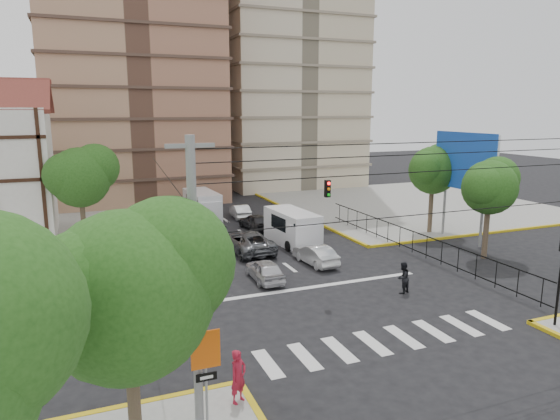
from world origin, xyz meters
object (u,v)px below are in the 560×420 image
van_left_lane (203,206)px  car_silver_front_left (265,270)px  traffic_light_nw (156,221)px  pedestrian_crosswalk (403,278)px  van_right_lane (294,229)px  car_white_front_right (315,255)px  pedestrian_sw_corner (238,376)px  district_sign (206,359)px

van_left_lane → car_silver_front_left: size_ratio=1.51×
traffic_light_nw → pedestrian_crosswalk: traffic_light_nw is taller
traffic_light_nw → van_right_lane: 10.57m
traffic_light_nw → car_white_front_right: traffic_light_nw is taller
van_left_lane → pedestrian_sw_corner: 29.99m
traffic_light_nw → car_silver_front_left: bearing=-39.5°
van_right_lane → pedestrian_sw_corner: van_right_lane is taller
traffic_light_nw → van_left_lane: size_ratio=0.77×
van_right_lane → van_left_lane: size_ratio=1.00×
district_sign → car_white_front_right: district_sign is taller
car_silver_front_left → pedestrian_crosswalk: (6.27, -4.73, 0.23)m
district_sign → van_left_lane: 31.22m
pedestrian_crosswalk → pedestrian_sw_corner: bearing=7.8°
car_silver_front_left → pedestrian_sw_corner: bearing=67.1°
traffic_light_nw → van_right_lane: traffic_light_nw is taller
van_left_lane → car_white_front_right: 16.56m
car_white_front_right → traffic_light_nw: bearing=-21.2°
district_sign → van_left_lane: bearing=77.0°
van_right_lane → van_left_lane: bearing=106.3°
pedestrian_crosswalk → traffic_light_nw: bearing=-61.2°
traffic_light_nw → pedestrian_sw_corner: 16.21m
traffic_light_nw → pedestrian_crosswalk: size_ratio=2.50×
pedestrian_crosswalk → van_left_lane: bearing=-98.7°
van_right_lane → pedestrian_sw_corner: size_ratio=3.08×
van_right_lane → district_sign: bearing=-124.3°
van_left_lane → pedestrian_sw_corner: (-5.71, -29.44, -0.16)m
pedestrian_crosswalk → van_right_lane: bearing=-105.1°
district_sign → pedestrian_crosswalk: 15.03m
traffic_light_nw → car_white_front_right: bearing=-16.2°
car_white_front_right → pedestrian_sw_corner: bearing=50.0°
van_left_lane → pedestrian_sw_corner: size_ratio=3.09×
district_sign → van_left_lane: size_ratio=0.56×
district_sign → van_right_lane: bearing=59.7°
car_silver_front_left → car_white_front_right: bearing=-156.1°
car_silver_front_left → district_sign: bearing=63.9°
van_left_lane → pedestrian_crosswalk: size_ratio=3.26×
pedestrian_sw_corner → car_white_front_right: bearing=23.5°
traffic_light_nw → pedestrian_sw_corner: (0.30, -16.08, -2.04)m
traffic_light_nw → van_left_lane: traffic_light_nw is taller
traffic_light_nw → pedestrian_sw_corner: size_ratio=2.37×
pedestrian_sw_corner → van_left_lane: bearing=47.5°
pedestrian_sw_corner → pedestrian_crosswalk: size_ratio=1.05×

